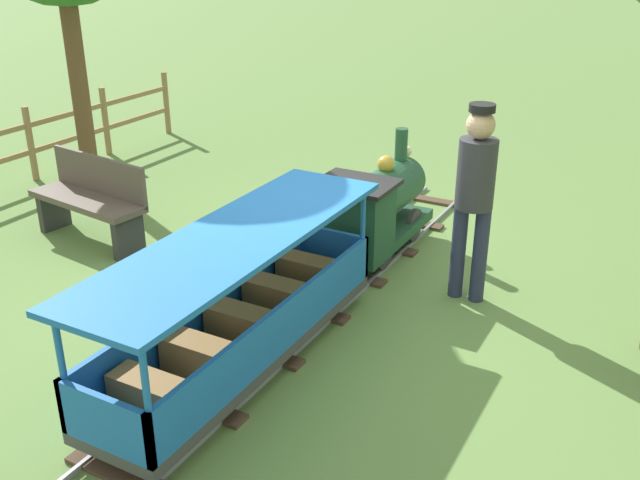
{
  "coord_description": "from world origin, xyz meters",
  "views": [
    {
      "loc": [
        2.51,
        -4.54,
        2.82
      ],
      "look_at": [
        0.0,
        0.01,
        0.55
      ],
      "focal_mm": 40.28,
      "sensor_mm": 36.0,
      "label": 1
    }
  ],
  "objects": [
    {
      "name": "ground_plane",
      "position": [
        0.0,
        0.0,
        0.0
      ],
      "size": [
        60.0,
        60.0,
        0.0
      ],
      "primitive_type": "plane",
      "color": "#608442"
    },
    {
      "name": "track",
      "position": [
        0.0,
        -0.19,
        0.02
      ],
      "size": [
        0.7,
        6.4,
        0.04
      ],
      "color": "gray",
      "rests_on": "ground_plane"
    },
    {
      "name": "locomotive",
      "position": [
        0.0,
        1.03,
        0.49
      ],
      "size": [
        0.66,
        1.45,
        1.04
      ],
      "color": "#1E472D",
      "rests_on": "ground_plane"
    },
    {
      "name": "passenger_car",
      "position": [
        0.0,
        -1.09,
        0.42
      ],
      "size": [
        0.76,
        2.7,
        0.97
      ],
      "color": "#3F3F3F",
      "rests_on": "ground_plane"
    },
    {
      "name": "conductor_person",
      "position": [
        1.02,
        0.66,
        0.96
      ],
      "size": [
        0.3,
        0.3,
        1.62
      ],
      "color": "#282D47",
      "rests_on": "ground_plane"
    },
    {
      "name": "park_bench",
      "position": [
        -2.54,
        0.06,
        0.42
      ],
      "size": [
        1.34,
        0.56,
        0.82
      ],
      "color": "brown",
      "rests_on": "ground_plane"
    }
  ]
}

